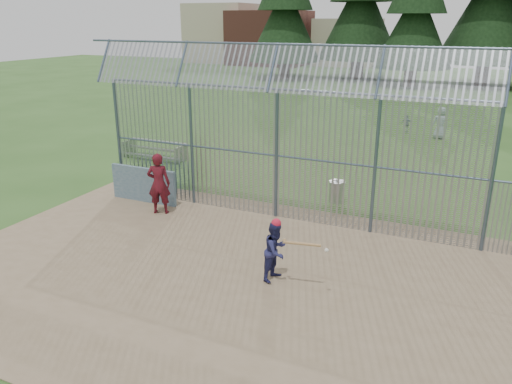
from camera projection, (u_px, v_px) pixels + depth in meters
The scene contains 12 objects.
ground at pixel (224, 263), 12.82m from camera, with size 120.00×120.00×0.00m, color #2D511E.
dirt_infield at pixel (214, 271), 12.39m from camera, with size 14.00×10.00×0.02m, color #756047.
dugout_wall at pixel (144, 185), 16.91m from camera, with size 2.50×0.12×1.20m, color #38566B.
batter at pixel (276, 251), 11.78m from camera, with size 0.71×0.55×1.46m, color navy.
onlooker at pixel (159, 184), 15.77m from camera, with size 0.72×0.47×1.98m, color maroon.
bg_kid_standing at pixel (440, 123), 25.82m from camera, with size 0.82×0.53×1.67m, color gray.
bg_kid_seated at pixel (407, 124), 27.27m from camera, with size 0.59×0.25×1.01m, color slate.
batting_gear at pixel (284, 229), 11.45m from camera, with size 1.49×0.51×0.48m.
trash_can at pixel (337, 191), 16.98m from camera, with size 0.56×0.56×0.82m.
bleacher at pixel (154, 150), 22.31m from camera, with size 3.00×0.95×0.72m.
backstop_fence at pixel (334, 151), 14.29m from camera, with size 20.09×0.81×5.30m.
distant_buildings at pixel (266, 37), 69.28m from camera, with size 26.50×10.50×8.00m.
Camera 1 is at (5.51, -10.14, 5.93)m, focal length 35.00 mm.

